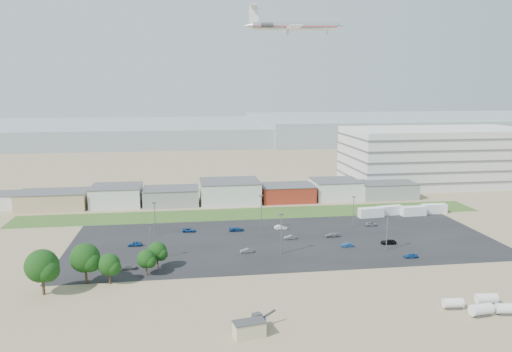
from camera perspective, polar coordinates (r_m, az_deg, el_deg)
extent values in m
plane|color=#907F5B|center=(124.25, 2.85, -10.23)|extent=(700.00, 700.00, 0.00)
cube|color=black|center=(143.74, 3.28, -7.38)|extent=(120.00, 50.00, 0.01)
cube|color=#385720|center=(173.28, -0.45, -4.31)|extent=(160.00, 16.00, 0.02)
cube|color=silver|center=(239.65, 19.91, 2.16)|extent=(80.00, 40.00, 25.00)
imported|color=black|center=(145.18, 14.88, -7.29)|extent=(4.40, 2.24, 1.19)
imported|color=navy|center=(140.22, 10.36, -7.76)|extent=(3.31, 1.23, 1.08)
imported|color=navy|center=(135.48, 17.27, -8.68)|extent=(3.59, 1.66, 1.19)
imported|color=#595B5E|center=(133.33, -1.06, -8.52)|extent=(3.66, 1.58, 1.17)
imported|color=navy|center=(142.56, -13.66, -7.53)|extent=(3.95, 1.76, 1.32)
imported|color=navy|center=(152.65, -2.25, -6.07)|extent=(4.50, 1.96, 1.29)
imported|color=#595B5E|center=(145.01, 3.92, -6.99)|extent=(3.67, 1.62, 1.17)
imported|color=#A5A5AA|center=(162.14, 12.99, -5.35)|extent=(3.94, 1.84, 1.30)
imported|color=navy|center=(152.98, -7.69, -6.15)|extent=(4.23, 2.36, 1.12)
imported|color=#595B5E|center=(125.44, -14.34, -10.06)|extent=(4.23, 2.11, 1.18)
imported|color=silver|center=(154.41, 2.84, -5.88)|extent=(4.05, 1.63, 1.31)
imported|color=#A5A5AA|center=(148.46, 8.62, -6.67)|extent=(4.19, 1.76, 1.21)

